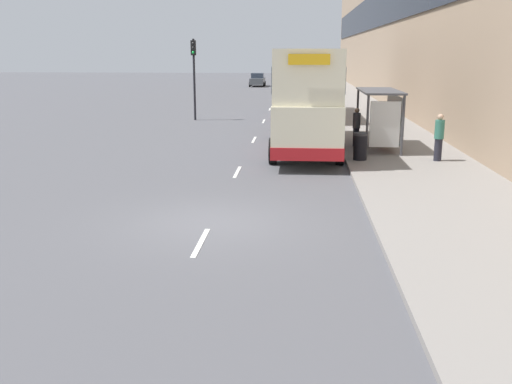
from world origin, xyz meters
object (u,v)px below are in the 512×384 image
car_0 (257,80)px  litter_bin (360,146)px  bus_shelter (384,108)px  double_decker_bus_near (306,98)px  pedestrian_at_shelter (439,137)px  double_decker_bus_ahead (306,82)px  traffic_light_far_kerb (194,66)px  pedestrian_1 (356,127)px

car_0 → litter_bin: car_0 is taller
bus_shelter → double_decker_bus_near: bearing=175.1°
pedestrian_at_shelter → litter_bin: size_ratio=1.70×
bus_shelter → double_decker_bus_ahead: bearing=103.2°
double_decker_bus_near → litter_bin: size_ratio=10.12×
car_0 → traffic_light_far_kerb: (-1.29, -37.82, 2.53)m
pedestrian_1 → litter_bin: bearing=-92.8°
double_decker_bus_ahead → litter_bin: bearing=-83.2°
double_decker_bus_near → pedestrian_at_shelter: size_ratio=5.95×
bus_shelter → double_decker_bus_near: 3.33m
double_decker_bus_ahead → pedestrian_1: bearing=-80.6°
double_decker_bus_near → pedestrian_1: 2.62m
bus_shelter → pedestrian_1: (-1.06, 0.71, -0.88)m
double_decker_bus_near → double_decker_bus_ahead: size_ratio=0.94×
pedestrian_1 → traffic_light_far_kerb: 14.22m
bus_shelter → double_decker_bus_near: size_ratio=0.40×
bus_shelter → pedestrian_1: 1.55m
pedestrian_at_shelter → bus_shelter: bearing=123.0°
pedestrian_at_shelter → pedestrian_1: 4.36m
bus_shelter → traffic_light_far_kerb: (-10.17, 11.37, 1.49)m
pedestrian_at_shelter → pedestrian_1: pedestrian_at_shelter is taller
double_decker_bus_near → double_decker_bus_ahead: (0.14, 13.14, 0.00)m
pedestrian_at_shelter → double_decker_bus_ahead: bearing=106.9°
bus_shelter → pedestrian_1: size_ratio=2.50×
traffic_light_far_kerb → car_0: bearing=88.0°
double_decker_bus_ahead → pedestrian_1: (2.09, -12.72, -1.29)m
car_0 → litter_bin: 52.42m
double_decker_bus_near → pedestrian_1: size_ratio=6.32×
pedestrian_at_shelter → traffic_light_far_kerb: bearing=130.3°
car_0 → traffic_light_far_kerb: bearing=88.0°
litter_bin → pedestrian_1: bearing=87.2°
double_decker_bus_near → car_0: size_ratio=2.35×
bus_shelter → double_decker_bus_near: (-3.30, 0.28, 0.41)m
double_decker_bus_ahead → traffic_light_far_kerb: 7.39m
double_decker_bus_ahead → bus_shelter: bearing=-76.8°
bus_shelter → car_0: size_ratio=0.93×
car_0 → litter_bin: size_ratio=4.31×
double_decker_bus_ahead → pedestrian_1: size_ratio=6.75×
double_decker_bus_ahead → traffic_light_far_kerb: bearing=-163.6°
pedestrian_at_shelter → litter_bin: pedestrian_at_shelter is taller
car_0 → traffic_light_far_kerb: 37.93m
pedestrian_1 → double_decker_bus_near: bearing=-169.1°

